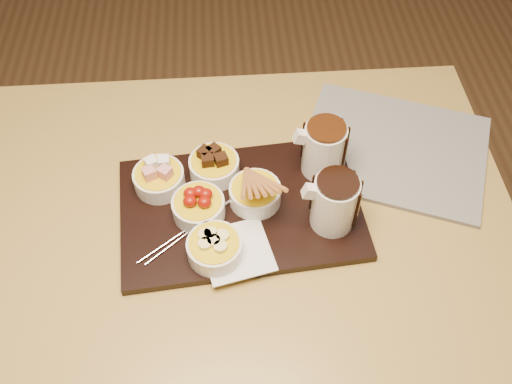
{
  "coord_description": "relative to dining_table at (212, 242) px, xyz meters",
  "views": [
    {
      "loc": [
        0.05,
        -0.65,
        1.66
      ],
      "look_at": [
        0.09,
        0.0,
        0.81
      ],
      "focal_mm": 40.0,
      "sensor_mm": 36.0,
      "label": 1
    }
  ],
  "objects": [
    {
      "name": "pitcher_dark_chocolate",
      "position": [
        0.23,
        -0.04,
        0.17
      ],
      "size": [
        0.09,
        0.09,
        0.11
      ],
      "primitive_type": "cylinder",
      "rotation": [
        0.0,
        0.0,
        0.08
      ],
      "color": "silver",
      "rests_on": "serving_board"
    },
    {
      "name": "ground",
      "position": [
        0.0,
        0.0,
        -0.65
      ],
      "size": [
        5.0,
        5.0,
        0.0
      ],
      "primitive_type": "plane",
      "color": "brown",
      "rests_on": "ground"
    },
    {
      "name": "serving_board",
      "position": [
        0.06,
        0.0,
        0.11
      ],
      "size": [
        0.48,
        0.34,
        0.02
      ],
      "primitive_type": "cube",
      "rotation": [
        0.0,
        0.0,
        0.08
      ],
      "color": "black",
      "rests_on": "dining_table"
    },
    {
      "name": "bowl_strawberries",
      "position": [
        -0.02,
        -0.01,
        0.14
      ],
      "size": [
        0.1,
        0.1,
        0.04
      ],
      "primitive_type": "cylinder",
      "color": "white",
      "rests_on": "serving_board"
    },
    {
      "name": "bowl_cake",
      "position": [
        0.02,
        0.09,
        0.14
      ],
      "size": [
        0.1,
        0.1,
        0.04
      ],
      "primitive_type": "cylinder",
      "color": "white",
      "rests_on": "serving_board"
    },
    {
      "name": "bowl_bananas",
      "position": [
        0.01,
        -0.1,
        0.14
      ],
      "size": [
        0.1,
        0.1,
        0.04
      ],
      "primitive_type": "cylinder",
      "color": "white",
      "rests_on": "serving_board"
    },
    {
      "name": "dining_table",
      "position": [
        0.0,
        0.0,
        0.0
      ],
      "size": [
        1.2,
        0.8,
        0.75
      ],
      "color": "#AC8C3F",
      "rests_on": "ground"
    },
    {
      "name": "fondue_skewers",
      "position": [
        -0.02,
        -0.04,
        0.12
      ],
      "size": [
        0.18,
        0.23,
        0.01
      ],
      "primitive_type": null,
      "rotation": [
        0.0,
        0.0,
        -0.93
      ],
      "color": "silver",
      "rests_on": "serving_board"
    },
    {
      "name": "bowl_marshmallows",
      "position": [
        -0.09,
        0.06,
        0.14
      ],
      "size": [
        0.1,
        0.1,
        0.04
      ],
      "primitive_type": "cylinder",
      "color": "white",
      "rests_on": "serving_board"
    },
    {
      "name": "napkin",
      "position": [
        0.05,
        -0.1,
        0.12
      ],
      "size": [
        0.14,
        0.14,
        0.0
      ],
      "primitive_type": "cube",
      "rotation": [
        0.0,
        0.0,
        0.22
      ],
      "color": "white",
      "rests_on": "serving_board"
    },
    {
      "name": "bowl_biscotti",
      "position": [
        0.09,
        0.01,
        0.14
      ],
      "size": [
        0.1,
        0.1,
        0.04
      ],
      "primitive_type": "cylinder",
      "color": "white",
      "rests_on": "serving_board"
    },
    {
      "name": "newspaper",
      "position": [
        0.39,
        0.14,
        0.1
      ],
      "size": [
        0.46,
        0.42,
        0.01
      ],
      "primitive_type": "cube",
      "rotation": [
        0.0,
        0.0,
        -0.38
      ],
      "color": "beige",
      "rests_on": "dining_table"
    },
    {
      "name": "pitcher_milk_chocolate",
      "position": [
        0.23,
        0.09,
        0.17
      ],
      "size": [
        0.09,
        0.09,
        0.11
      ],
      "primitive_type": "cylinder",
      "rotation": [
        0.0,
        0.0,
        0.08
      ],
      "color": "silver",
      "rests_on": "serving_board"
    }
  ]
}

